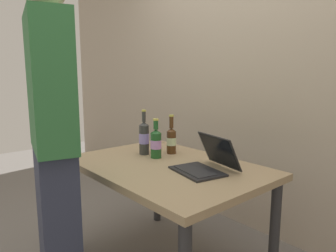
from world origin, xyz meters
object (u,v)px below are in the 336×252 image
beer_bottle_dark (171,139)px  person_figure (53,139)px  laptop (206,163)px  beer_bottle_green (156,143)px  beer_bottle_brown (144,137)px

beer_bottle_dark → person_figure: person_figure is taller
laptop → beer_bottle_dark: beer_bottle_dark is taller
beer_bottle_green → beer_bottle_brown: (-0.13, -0.00, 0.02)m
beer_bottle_green → beer_bottle_dark: size_ratio=0.96×
beer_bottle_dark → person_figure: (0.08, -0.88, 0.14)m
laptop → beer_bottle_brown: beer_bottle_brown is taller
laptop → person_figure: size_ratio=0.20×
beer_bottle_green → beer_bottle_brown: size_ratio=0.85×
person_figure → beer_bottle_green: bearing=94.7°
beer_bottle_brown → person_figure: size_ratio=0.18×
laptop → person_figure: bearing=-115.5°
beer_bottle_dark → beer_bottle_brown: size_ratio=0.88×
person_figure → laptop: bearing=64.5°
person_figure → beer_bottle_brown: bearing=104.7°
beer_bottle_green → person_figure: 0.74m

